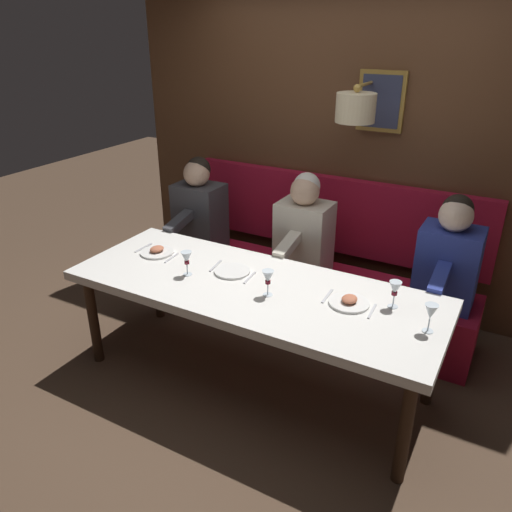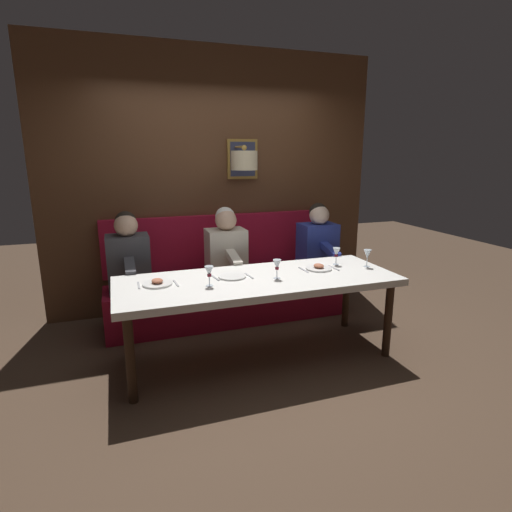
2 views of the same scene
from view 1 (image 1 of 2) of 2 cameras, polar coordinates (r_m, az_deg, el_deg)
ground_plane at (r=3.58m, az=-0.35°, el=-13.79°), size 12.00×12.00×0.00m
dining_table at (r=3.20m, az=-0.38°, el=-4.32°), size 0.90×2.39×0.74m
banquette_bench at (r=4.12m, az=5.76°, el=-4.48°), size 0.52×2.59×0.45m
back_wall_panel at (r=4.22m, az=9.72°, el=12.64°), size 0.59×3.79×2.90m
diner_nearest at (r=3.62m, az=21.04°, el=0.01°), size 0.60×0.40×0.79m
diner_near at (r=3.88m, az=5.46°, el=3.25°), size 0.60×0.40×0.79m
diner_middle at (r=4.33m, az=-6.47°, el=5.57°), size 0.60×0.40×0.79m
place_setting_0 at (r=3.33m, az=-2.70°, el=-1.73°), size 0.24×0.33×0.01m
place_setting_1 at (r=3.67m, az=-11.15°, el=0.53°), size 0.24×0.31×0.05m
place_setting_2 at (r=3.01m, az=10.52°, el=-5.13°), size 0.24×0.31×0.05m
wine_glass_0 at (r=2.99m, az=15.47°, el=-3.65°), size 0.07×0.07×0.16m
wine_glass_1 at (r=2.81m, az=19.19°, el=-6.09°), size 0.07×0.07×0.16m
wine_glass_2 at (r=3.00m, az=1.36°, el=-2.51°), size 0.07×0.07×0.16m
wine_glass_3 at (r=3.28m, az=-7.87°, el=-0.30°), size 0.07×0.07×0.16m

